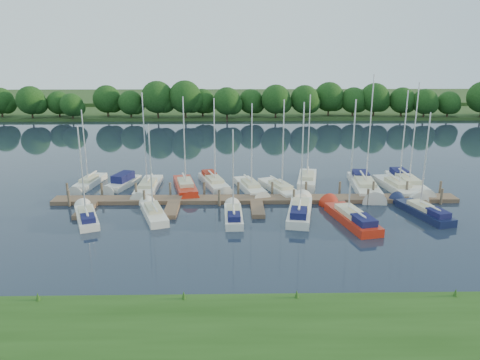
{
  "coord_description": "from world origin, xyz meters",
  "views": [
    {
      "loc": [
        -2.43,
        -36.12,
        14.79
      ],
      "look_at": [
        -1.57,
        8.0,
        2.2
      ],
      "focal_mm": 35.0,
      "sensor_mm": 36.0,
      "label": 1
    }
  ],
  "objects_px": {
    "motorboat": "(122,183)",
    "sailboat_s_2": "(233,216)",
    "dock": "(256,201)",
    "sailboat_n_5": "(251,188)",
    "sailboat_n_0": "(89,183)"
  },
  "relations": [
    {
      "from": "sailboat_n_0",
      "to": "sailboat_n_5",
      "type": "xyz_separation_m",
      "value": [
        17.8,
        -2.16,
        -0.0
      ]
    },
    {
      "from": "sailboat_n_0",
      "to": "sailboat_n_5",
      "type": "distance_m",
      "value": 17.93
    },
    {
      "from": "motorboat",
      "to": "sailboat_n_5",
      "type": "bearing_deg",
      "value": -169.02
    },
    {
      "from": "dock",
      "to": "sailboat_s_2",
      "type": "relative_size",
      "value": 4.78
    },
    {
      "from": "sailboat_s_2",
      "to": "sailboat_n_0",
      "type": "bearing_deg",
      "value": 144.24
    },
    {
      "from": "dock",
      "to": "sailboat_n_0",
      "type": "relative_size",
      "value": 4.57
    },
    {
      "from": "sailboat_s_2",
      "to": "sailboat_n_5",
      "type": "bearing_deg",
      "value": 75.94
    },
    {
      "from": "sailboat_s_2",
      "to": "dock",
      "type": "bearing_deg",
      "value": 61.05
    },
    {
      "from": "sailboat_n_5",
      "to": "dock",
      "type": "bearing_deg",
      "value": 79.43
    },
    {
      "from": "sailboat_n_0",
      "to": "dock",
      "type": "bearing_deg",
      "value": 168.42
    },
    {
      "from": "sailboat_n_0",
      "to": "motorboat",
      "type": "xyz_separation_m",
      "value": [
        3.79,
        -0.46,
        0.1
      ]
    },
    {
      "from": "dock",
      "to": "motorboat",
      "type": "bearing_deg",
      "value": 157.48
    },
    {
      "from": "motorboat",
      "to": "sailboat_s_2",
      "type": "xyz_separation_m",
      "value": [
        12.11,
        -10.33,
        -0.05
      ]
    },
    {
      "from": "motorboat",
      "to": "sailboat_s_2",
      "type": "distance_m",
      "value": 15.92
    },
    {
      "from": "dock",
      "to": "sailboat_n_5",
      "type": "xyz_separation_m",
      "value": [
        -0.36,
        4.25,
        0.07
      ]
    }
  ]
}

